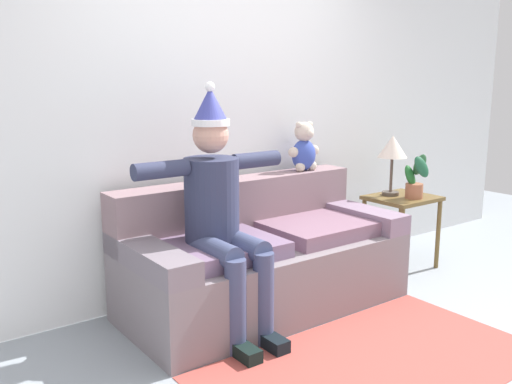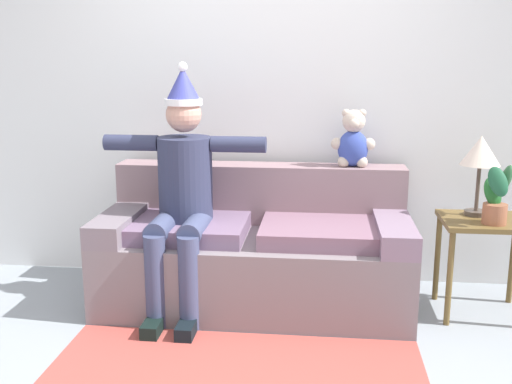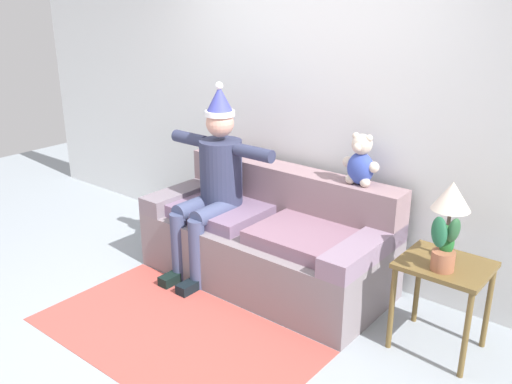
# 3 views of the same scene
# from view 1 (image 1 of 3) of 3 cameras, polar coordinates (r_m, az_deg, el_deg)

# --- Properties ---
(ground_plane) EXTENTS (10.00, 10.00, 0.00)m
(ground_plane) POSITION_cam_1_polar(r_m,az_deg,el_deg) (3.32, 11.72, -16.81)
(ground_plane) COLOR #909AA1
(back_wall) EXTENTS (7.00, 0.10, 2.70)m
(back_wall) POSITION_cam_1_polar(r_m,az_deg,el_deg) (4.11, -3.88, 8.57)
(back_wall) COLOR silver
(back_wall) RESTS_ON ground_plane
(couch) EXTENTS (1.94, 0.89, 0.86)m
(couch) POSITION_cam_1_polar(r_m,az_deg,el_deg) (3.87, 0.56, -6.82)
(couch) COLOR slate
(couch) RESTS_ON ground_plane
(person_seated) EXTENTS (1.02, 0.77, 1.54)m
(person_seated) POSITION_cam_1_polar(r_m,az_deg,el_deg) (3.38, -3.68, -1.71)
(person_seated) COLOR #2E334F
(person_seated) RESTS_ON ground_plane
(teddy_bear) EXTENTS (0.29, 0.17, 0.38)m
(teddy_bear) POSITION_cam_1_polar(r_m,az_deg,el_deg) (4.31, 4.95, 4.46)
(teddy_bear) COLOR #3548A2
(teddy_bear) RESTS_ON couch
(side_table) EXTENTS (0.53, 0.46, 0.61)m
(side_table) POSITION_cam_1_polar(r_m,az_deg,el_deg) (4.76, 14.70, -1.65)
(side_table) COLOR brown
(side_table) RESTS_ON ground_plane
(table_lamp) EXTENTS (0.24, 0.24, 0.50)m
(table_lamp) POSITION_cam_1_polar(r_m,az_deg,el_deg) (4.70, 13.80, 4.25)
(table_lamp) COLOR #4B4038
(table_lamp) RESTS_ON side_table
(potted_plant) EXTENTS (0.19, 0.24, 0.38)m
(potted_plant) POSITION_cam_1_polar(r_m,az_deg,el_deg) (4.65, 16.04, 1.36)
(potted_plant) COLOR #9E5D40
(potted_plant) RESTS_ON side_table
(area_rug) EXTENTS (1.94, 1.09, 0.01)m
(area_rug) POSITION_cam_1_polar(r_m,az_deg,el_deg) (3.30, 11.99, -16.87)
(area_rug) COLOR #B04942
(area_rug) RESTS_ON ground_plane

